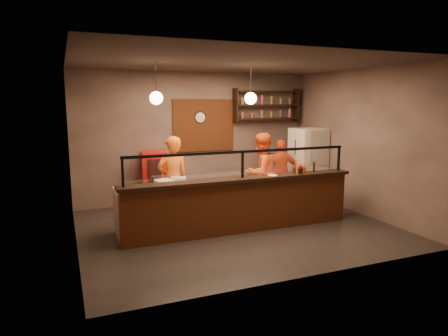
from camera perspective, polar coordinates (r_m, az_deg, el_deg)
name	(u,v)px	position (r m, az deg, el deg)	size (l,w,h in m)	color
floor	(236,227)	(8.10, 1.69, -8.41)	(6.00, 6.00, 0.00)	black
ceiling	(237,63)	(7.75, 1.80, 14.74)	(6.00, 6.00, 0.00)	#3D342F
wall_back	(196,137)	(10.09, -4.03, 4.39)	(6.00, 6.00, 0.00)	#786258
wall_left	(71,156)	(7.11, -20.97, 1.67)	(5.00, 5.00, 0.00)	#786258
wall_right	(359,142)	(9.38, 18.78, 3.53)	(5.00, 5.00, 0.00)	#786258
wall_front	(310,167)	(5.59, 12.17, 0.13)	(6.00, 6.00, 0.00)	#786258
brick_patch	(204,125)	(10.10, -2.91, 6.11)	(1.60, 0.04, 1.30)	brown
service_counter	(242,206)	(7.70, 2.61, -5.50)	(4.60, 0.25, 1.00)	brown
counter_ledge	(242,179)	(7.58, 2.64, -1.63)	(4.70, 0.37, 0.06)	black
worktop_cabinet	(232,204)	(8.16, 1.13, -5.18)	(4.60, 0.75, 0.85)	gray
worktop	(232,182)	(8.06, 1.14, -2.08)	(4.60, 0.75, 0.05)	beige
sneeze_guard	(242,162)	(7.52, 2.66, 0.92)	(4.50, 0.05, 0.52)	white
wall_shelving	(267,105)	(10.64, 6.12, 8.93)	(1.84, 0.28, 0.85)	black
wall_clock	(200,117)	(10.05, -3.45, 7.23)	(0.30, 0.30, 0.04)	black
pendant_left	(156,98)	(7.43, -9.66, 9.83)	(0.24, 0.24, 0.77)	black
pendant_right	(251,98)	(8.06, 3.83, 9.90)	(0.24, 0.24, 0.77)	black
cook_left	(173,179)	(8.31, -7.35, -1.63)	(0.66, 0.43, 1.80)	orange
cook_mid	(261,173)	(9.07, 5.29, -0.66)	(0.88, 0.68, 1.80)	#E84D15
cook_right	(281,172)	(9.87, 8.18, -0.55)	(0.93, 0.39, 1.58)	#EB4A16
fridge	(308,165)	(10.31, 11.89, 0.48)	(0.76, 0.71, 1.83)	beige
red_cooler	(155,179)	(9.58, -9.85, -1.61)	(0.57, 0.53, 1.34)	red
pizza_dough	(242,181)	(8.06, 2.61, -1.86)	(0.49, 0.49, 0.01)	beige
prep_tub_a	(163,183)	(7.61, -8.72, -2.15)	(0.28, 0.22, 0.14)	white
prep_tub_b	(178,181)	(7.78, -6.52, -1.84)	(0.28, 0.23, 0.14)	silver
prep_tub_c	(166,185)	(7.42, -8.27, -2.44)	(0.27, 0.22, 0.14)	silver
rolling_pin	(149,187)	(7.51, -10.68, -2.64)	(0.07, 0.07, 0.38)	gold
condiment_caddy	(299,170)	(8.18, 10.71, -0.35)	(0.20, 0.16, 0.11)	black
pepper_mill	(314,167)	(8.37, 12.72, 0.14)	(0.05, 0.05, 0.21)	black
small_plate	(273,175)	(7.85, 6.95, -1.04)	(0.19, 0.19, 0.01)	white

